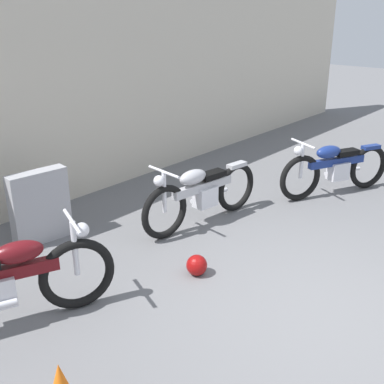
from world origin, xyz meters
The scene contains 7 objects.
ground_plane centered at (0.00, 0.00, 0.00)m, with size 40.00×40.00×0.00m, color slate.
building_wall centered at (0.00, 4.61, 1.65)m, with size 18.00×0.30×3.29m, color beige.
stone_marker centered at (-0.86, 3.58, 0.47)m, with size 0.75×0.20×0.95m, color #9E9EA3.
helmet centered at (-0.21, 1.51, 0.12)m, with size 0.24×0.24×0.24m, color maroon.
motorcycle_blue centered at (3.15, 1.45, 0.45)m, with size 1.93×1.05×0.94m.
motorcycle_silver centered at (0.89, 2.35, 0.45)m, with size 2.08×0.58×0.94m.
motorcycle_maroon centered at (-2.09, 2.26, 0.47)m, with size 2.05×1.00×0.97m.
Camera 1 is at (-3.84, -1.55, 2.88)m, focal length 44.82 mm.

